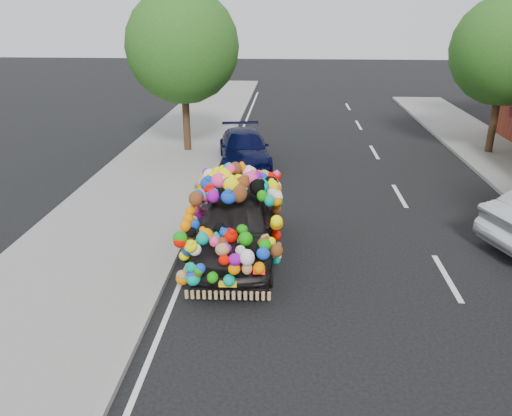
# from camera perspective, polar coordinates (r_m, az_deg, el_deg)

# --- Properties ---
(ground) EXTENTS (100.00, 100.00, 0.00)m
(ground) POSITION_cam_1_polar(r_m,az_deg,el_deg) (10.89, 2.44, -7.33)
(ground) COLOR black
(ground) RESTS_ON ground
(sidewalk) EXTENTS (4.00, 60.00, 0.12)m
(sidewalk) POSITION_cam_1_polar(r_m,az_deg,el_deg) (11.74, -19.16, -6.01)
(sidewalk) COLOR gray
(sidewalk) RESTS_ON ground
(kerb) EXTENTS (0.15, 60.00, 0.13)m
(kerb) POSITION_cam_1_polar(r_m,az_deg,el_deg) (11.14, -9.81, -6.55)
(kerb) COLOR gray
(kerb) RESTS_ON ground
(lane_markings) EXTENTS (6.00, 50.00, 0.01)m
(lane_markings) POSITION_cam_1_polar(r_m,az_deg,el_deg) (11.41, 20.98, -7.41)
(lane_markings) COLOR silver
(lane_markings) RESTS_ON ground
(tree_near_sidewalk) EXTENTS (4.20, 4.20, 6.13)m
(tree_near_sidewalk) POSITION_cam_1_polar(r_m,az_deg,el_deg) (19.47, -8.40, 17.81)
(tree_near_sidewalk) COLOR #332114
(tree_near_sidewalk) RESTS_ON ground
(tree_far_b) EXTENTS (4.00, 4.00, 5.90)m
(tree_far_b) POSITION_cam_1_polar(r_m,az_deg,el_deg) (21.07, 26.67, 15.77)
(tree_far_b) COLOR #332114
(tree_far_b) RESTS_ON ground
(plush_art_car) EXTENTS (2.23, 4.59, 2.13)m
(plush_art_car) POSITION_cam_1_polar(r_m,az_deg,el_deg) (11.21, -2.32, -0.29)
(plush_art_car) COLOR black
(plush_art_car) RESTS_ON ground
(navy_sedan) EXTENTS (2.36, 4.40, 1.21)m
(navy_sedan) POSITION_cam_1_polar(r_m,az_deg,el_deg) (18.15, -1.36, 6.80)
(navy_sedan) COLOR black
(navy_sedan) RESTS_ON ground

